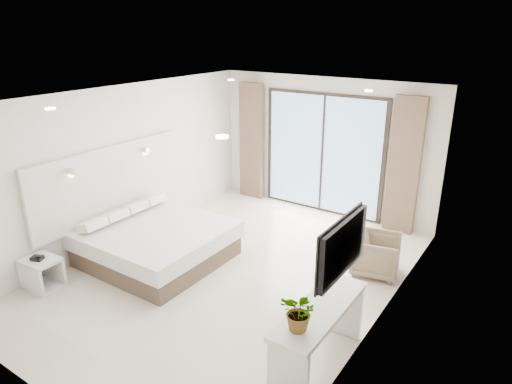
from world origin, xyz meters
TOP-DOWN VIEW (x-y plane):
  - ground at (0.00, 0.00)m, footprint 6.20×6.20m
  - room_shell at (-0.20, 0.69)m, footprint 4.62×6.22m
  - bed at (-1.27, -0.35)m, footprint 2.08×1.98m
  - nightstand at (-2.02, -1.88)m, footprint 0.53×0.44m
  - phone at (-2.03, -1.91)m, footprint 0.20×0.18m
  - console_desk at (2.04, -1.11)m, footprint 0.47×1.52m
  - plant at (2.04, -1.58)m, footprint 0.44×0.47m
  - armchair at (1.85, 1.24)m, footprint 0.76×0.79m

SIDE VIEW (x-z plane):
  - ground at x=0.00m, z-range 0.00..0.00m
  - nightstand at x=-2.02m, z-range 0.00..0.46m
  - bed at x=-1.27m, z-range -0.05..0.67m
  - armchair at x=1.85m, z-range 0.00..0.69m
  - phone at x=-2.03m, z-range 0.47..0.52m
  - console_desk at x=2.04m, z-range 0.17..0.94m
  - plant at x=2.04m, z-range 0.77..1.09m
  - room_shell at x=-0.20m, z-range 0.22..2.94m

